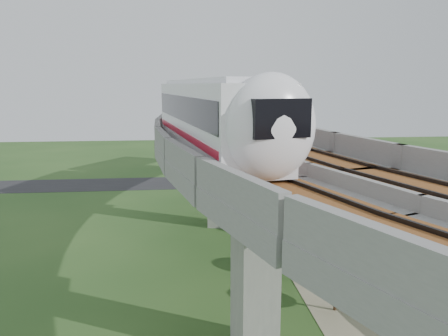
# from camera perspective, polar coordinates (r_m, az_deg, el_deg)

# --- Properties ---
(ground) EXTENTS (160.00, 160.00, 0.00)m
(ground) POSITION_cam_1_polar(r_m,az_deg,el_deg) (34.26, -0.63, -12.92)
(ground) COLOR #264A1D
(ground) RESTS_ON ground
(dirt_lot) EXTENTS (18.00, 26.00, 0.04)m
(dirt_lot) POSITION_cam_1_polar(r_m,az_deg,el_deg) (36.45, 22.74, -12.26)
(dirt_lot) COLOR gray
(dirt_lot) RESTS_ON ground
(asphalt_road) EXTENTS (60.00, 8.00, 0.03)m
(asphalt_road) POSITION_cam_1_polar(r_m,az_deg,el_deg) (62.83, -3.15, -1.87)
(asphalt_road) COLOR #232326
(asphalt_road) RESTS_ON ground
(viaduct) EXTENTS (19.58, 73.98, 11.40)m
(viaduct) POSITION_cam_1_polar(r_m,az_deg,el_deg) (32.29, 6.15, 2.32)
(viaduct) COLOR #99968E
(viaduct) RESTS_ON ground
(metro_train) EXTENTS (17.67, 60.03, 3.64)m
(metro_train) POSITION_cam_1_polar(r_m,az_deg,el_deg) (43.50, -0.06, 8.86)
(metro_train) COLOR white
(metro_train) RESTS_ON ground
(fence) EXTENTS (3.87, 38.73, 1.50)m
(fence) POSITION_cam_1_polar(r_m,az_deg,el_deg) (36.12, 15.25, -10.74)
(fence) COLOR #2D382D
(fence) RESTS_ON ground
(tree_0) EXTENTS (2.99, 2.99, 3.93)m
(tree_0) POSITION_cam_1_polar(r_m,az_deg,el_deg) (57.46, 9.63, -0.52)
(tree_0) COLOR #382314
(tree_0) RESTS_ON ground
(tree_1) EXTENTS (3.18, 3.18, 3.33)m
(tree_1) POSITION_cam_1_polar(r_m,az_deg,el_deg) (51.06, 7.68, -2.66)
(tree_1) COLOR #382314
(tree_1) RESTS_ON ground
(tree_2) EXTENTS (2.90, 2.90, 3.26)m
(tree_2) POSITION_cam_1_polar(r_m,az_deg,el_deg) (43.74, 7.65, -4.89)
(tree_2) COLOR #382314
(tree_2) RESTS_ON ground
(tree_3) EXTENTS (2.74, 2.74, 3.69)m
(tree_3) POSITION_cam_1_polar(r_m,az_deg,el_deg) (40.74, 8.89, -5.38)
(tree_3) COLOR #382314
(tree_3) RESTS_ON ground
(tree_4) EXTENTS (2.93, 2.93, 3.26)m
(tree_4) POSITION_cam_1_polar(r_m,az_deg,el_deg) (32.87, 9.83, -10.34)
(tree_4) COLOR #382314
(tree_4) RESTS_ON ground
(tree_5) EXTENTS (2.41, 2.41, 3.38)m
(tree_5) POSITION_cam_1_polar(r_m,az_deg,el_deg) (28.29, 14.46, -13.38)
(tree_5) COLOR #382314
(tree_5) RESTS_ON ground
(tree_6) EXTENTS (2.24, 2.24, 2.78)m
(tree_6) POSITION_cam_1_polar(r_m,az_deg,el_deg) (24.43, 22.43, -19.39)
(tree_6) COLOR #382314
(tree_6) RESTS_ON ground
(car_red) EXTENTS (3.34, 2.57, 1.06)m
(car_red) POSITION_cam_1_polar(r_m,az_deg,el_deg) (35.50, 21.91, -11.87)
(car_red) COLOR #B6101E
(car_red) RESTS_ON dirt_lot
(car_dark) EXTENTS (3.88, 2.38, 1.05)m
(car_dark) POSITION_cam_1_polar(r_m,az_deg,el_deg) (44.60, 16.86, -6.91)
(car_dark) COLOR black
(car_dark) RESTS_ON dirt_lot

